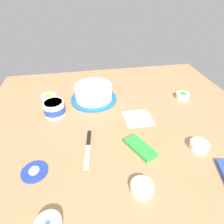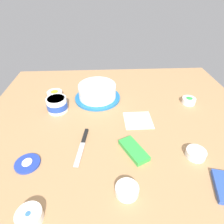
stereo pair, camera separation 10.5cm
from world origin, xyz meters
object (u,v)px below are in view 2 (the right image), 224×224
(sprinkle_bowl_yellow, at_px, (55,94))
(sprinkle_bowl_orange, at_px, (127,190))
(candy_box_lower, at_px, (134,150))
(spreading_knife, at_px, (83,143))
(frosted_cake, at_px, (97,91))
(paper_napkin, at_px, (138,120))
(sprinkle_bowl_blue, at_px, (29,216))
(frosting_tub, at_px, (57,104))
(sprinkle_bowl_rainbow, at_px, (196,153))
(sprinkle_bowl_green, at_px, (189,100))
(frosting_tub_lid, at_px, (27,163))

(sprinkle_bowl_yellow, height_order, sprinkle_bowl_orange, sprinkle_bowl_yellow)
(candy_box_lower, bearing_deg, spreading_knife, 49.23)
(frosted_cake, height_order, sprinkle_bowl_orange, frosted_cake)
(candy_box_lower, relative_size, paper_napkin, 1.05)
(sprinkle_bowl_yellow, bearing_deg, sprinkle_bowl_orange, -150.91)
(sprinkle_bowl_blue, distance_m, paper_napkin, 0.66)
(sprinkle_bowl_orange, distance_m, paper_napkin, 0.44)
(paper_napkin, bearing_deg, spreading_knife, 119.37)
(frosting_tub, distance_m, sprinkle_bowl_blue, 0.62)
(sprinkle_bowl_orange, relative_size, candy_box_lower, 0.55)
(frosting_tub, xyz_separation_m, paper_napkin, (-0.12, -0.46, -0.04))
(frosted_cake, relative_size, paper_napkin, 1.93)
(sprinkle_bowl_rainbow, distance_m, sprinkle_bowl_green, 0.44)
(sprinkle_bowl_yellow, distance_m, candy_box_lower, 0.68)
(frosting_tub_lid, distance_m, sprinkle_bowl_yellow, 0.56)
(sprinkle_bowl_blue, bearing_deg, frosting_tub, 1.79)
(sprinkle_bowl_green, xyz_separation_m, sprinkle_bowl_orange, (-0.58, 0.45, -0.00))
(paper_napkin, bearing_deg, sprinkle_bowl_rainbow, -141.47)
(spreading_knife, relative_size, paper_napkin, 1.58)
(frosting_tub, relative_size, spreading_knife, 0.50)
(sprinkle_bowl_yellow, bearing_deg, frosting_tub, -163.81)
(paper_napkin, bearing_deg, sprinkle_bowl_orange, 165.25)
(sprinkle_bowl_yellow, distance_m, sprinkle_bowl_green, 0.85)
(frosting_tub_lid, distance_m, sprinkle_bowl_rainbow, 0.73)
(spreading_knife, bearing_deg, sprinkle_bowl_orange, -145.25)
(frosting_tub_lid, relative_size, sprinkle_bowl_green, 1.29)
(sprinkle_bowl_green, bearing_deg, frosted_cake, 81.56)
(sprinkle_bowl_yellow, bearing_deg, frosting_tub_lid, 178.82)
(spreading_knife, relative_size, sprinkle_bowl_orange, 2.73)
(frosting_tub_lid, xyz_separation_m, sprinkle_bowl_blue, (-0.23, -0.08, 0.01))
(sprinkle_bowl_yellow, bearing_deg, sprinkle_bowl_rainbow, -127.54)
(frosting_tub_lid, bearing_deg, spreading_knife, -64.43)
(frosted_cake, relative_size, candy_box_lower, 1.84)
(sprinkle_bowl_orange, bearing_deg, frosted_cake, 9.69)
(sprinkle_bowl_yellow, xyz_separation_m, paper_napkin, (-0.28, -0.50, -0.02))
(candy_box_lower, bearing_deg, frosting_tub_lid, 69.75)
(sprinkle_bowl_orange, bearing_deg, sprinkle_bowl_rainbow, -63.97)
(spreading_knife, bearing_deg, sprinkle_bowl_blue, 156.34)
(frosting_tub_lid, height_order, sprinkle_bowl_yellow, sprinkle_bowl_yellow)
(frosting_tub_lid, bearing_deg, sprinkle_bowl_blue, -160.99)
(frosting_tub_lid, bearing_deg, candy_box_lower, -84.23)
(sprinkle_bowl_rainbow, xyz_separation_m, paper_napkin, (0.26, 0.21, -0.01))
(sprinkle_bowl_green, relative_size, candy_box_lower, 0.52)
(paper_napkin, bearing_deg, frosting_tub, 75.20)
(spreading_knife, xyz_separation_m, sprinkle_bowl_rainbow, (-0.10, -0.50, 0.01))
(sprinkle_bowl_green, bearing_deg, sprinkle_bowl_orange, 141.94)
(frosting_tub, bearing_deg, sprinkle_bowl_yellow, 16.19)
(candy_box_lower, xyz_separation_m, paper_napkin, (0.22, -0.06, -0.01))
(frosting_tub, xyz_separation_m, sprinkle_bowl_green, (0.04, -0.80, -0.02))
(spreading_knife, relative_size, sprinkle_bowl_yellow, 2.42)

